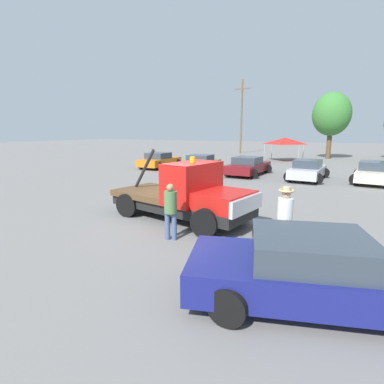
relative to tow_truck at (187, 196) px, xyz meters
name	(u,v)px	position (x,y,z in m)	size (l,w,h in m)	color
ground_plane	(180,219)	(-0.32, 0.06, -0.91)	(160.00, 160.00, 0.00)	slate
tow_truck	(187,196)	(0.00, 0.00, 0.00)	(5.73, 3.03, 2.51)	black
foreground_car	(320,271)	(4.68, -3.58, -0.26)	(5.28, 3.32, 1.34)	navy
person_near_truck	(285,215)	(3.66, -1.50, 0.15)	(0.40, 0.40, 1.80)	#475B84
person_at_hood	(171,208)	(0.50, -1.93, 0.06)	(0.38, 0.38, 1.69)	#475B84
parked_car_orange	(159,160)	(-9.45, 12.63, -0.26)	(2.49, 4.31, 1.34)	orange
parked_car_olive	(201,163)	(-5.22, 12.14, -0.26)	(2.72, 4.38, 1.34)	olive
parked_car_maroon	(248,166)	(-1.38, 12.06, -0.26)	(2.71, 4.86, 1.34)	maroon
parked_car_silver	(308,170)	(2.77, 11.61, -0.26)	(2.54, 4.47, 1.34)	#B7B7BC
parked_car_cream	(374,173)	(6.56, 12.28, -0.26)	(2.74, 4.78, 1.34)	beige
canopy_tent_red	(285,141)	(-1.00, 23.95, 1.21)	(3.49, 3.49, 2.47)	#9E9EA3
tree_center	(332,114)	(3.04, 29.08, 4.08)	(4.17, 4.17, 7.45)	brown
traffic_cone	(230,194)	(0.24, 3.89, -0.66)	(0.40, 0.40, 0.55)	black
utility_pole	(241,115)	(-8.67, 32.50, 4.38)	(2.20, 0.24, 10.06)	brown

